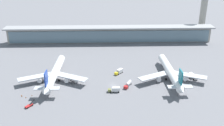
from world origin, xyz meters
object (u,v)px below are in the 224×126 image
airliner_left_stand (54,73)px  service_truck_at_far_stand_yellow (119,71)px  airliner_centre_stand (170,72)px  safety_cone_delta (32,95)px  service_truck_near_nose_red (128,84)px  safety_cone_alpha (26,97)px  service_truck_by_tail_white (193,76)px  service_truck_mid_apron_white (74,79)px  safety_cone_charlie (22,95)px  control_tower (204,4)px  service_truck_under_wing_red (29,105)px  service_truck_on_taxiway_olive (115,89)px  safety_cone_bravo (22,96)px

airliner_left_stand → service_truck_at_far_stand_yellow: airliner_left_stand is taller
airliner_centre_stand → safety_cone_delta: size_ratio=86.13×
airliner_left_stand → service_truck_near_nose_red: airliner_left_stand is taller
service_truck_at_far_stand_yellow → safety_cone_alpha: size_ratio=10.00×
service_truck_near_nose_red → safety_cone_alpha: service_truck_near_nose_red is taller
service_truck_near_nose_red → service_truck_by_tail_white: size_ratio=1.14×
airliner_left_stand → service_truck_at_far_stand_yellow: bearing=11.9°
service_truck_mid_apron_white → safety_cone_charlie: (-30.09, -17.61, -1.37)m
service_truck_by_tail_white → control_tower: bearing=68.6°
airliner_left_stand → service_truck_by_tail_white: (93.44, 0.10, -3.37)m
control_tower → airliner_centre_stand: bearing=-118.7°
control_tower → safety_cone_alpha: control_tower is taller
airliner_centre_stand → service_truck_under_wing_red: 92.52m
control_tower → service_truck_on_taxiway_olive: bearing=-128.4°
service_truck_at_far_stand_yellow → safety_cone_delta: (-54.25, -29.70, -1.37)m
airliner_centre_stand → service_truck_at_far_stand_yellow: airliner_centre_stand is taller
airliner_centre_stand → safety_cone_alpha: 94.02m
safety_cone_alpha → service_truck_by_tail_white: bearing=12.1°
airliner_centre_stand → service_truck_by_tail_white: (15.77, 0.52, -3.37)m
service_truck_under_wing_red → safety_cone_alpha: 10.92m
airliner_centre_stand → service_truck_under_wing_red: size_ratio=9.46×
safety_cone_delta → airliner_centre_stand: bearing=12.8°
service_truck_under_wing_red → safety_cone_charlie: (-7.82, 12.51, -0.49)m
service_truck_on_taxiway_olive → service_truck_at_far_stand_yellow: 26.80m
service_truck_mid_apron_white → service_truck_by_tail_white: 80.18m
service_truck_mid_apron_white → safety_cone_delta: 29.88m
safety_cone_charlie → airliner_left_stand: bearing=50.2°
service_truck_under_wing_red → service_truck_by_tail_white: 107.51m
control_tower → service_truck_by_tail_white: bearing=-111.4°
service_truck_near_nose_red → control_tower: bearing=52.7°
service_truck_near_nose_red → service_truck_on_taxiway_olive: bearing=-141.6°
service_truck_mid_apron_white → service_truck_by_tail_white: bearing=1.9°
airliner_left_stand → safety_cone_delta: (-10.54, -20.47, -4.75)m
service_truck_mid_apron_white → service_truck_by_tail_white: (80.13, 2.63, 0.00)m
service_truck_by_tail_white → safety_cone_delta: bearing=-168.8°
service_truck_on_taxiway_olive → service_truck_under_wing_red: bearing=-162.3°
airliner_centre_stand → safety_cone_charlie: bearing=-168.2°
control_tower → safety_cone_bravo: control_tower is taller
airliner_left_stand → control_tower: (132.93, 100.71, 26.43)m
airliner_centre_stand → service_truck_mid_apron_white: (-64.37, -2.10, -3.37)m
control_tower → safety_cone_bravo: 195.25m
service_truck_near_nose_red → safety_cone_delta: service_truck_near_nose_red is taller
airliner_left_stand → safety_cone_charlie: airliner_left_stand is taller
control_tower → safety_cone_charlie: control_tower is taller
airliner_left_stand → control_tower: control_tower is taller
service_truck_by_tail_white → safety_cone_charlie: size_ratio=10.91×
safety_cone_bravo → safety_cone_charlie: bearing=113.1°
service_truck_under_wing_red → safety_cone_alpha: (-4.58, 9.90, -0.49)m
service_truck_on_taxiway_olive → safety_cone_bravo: (-55.73, -4.06, -1.37)m
service_truck_near_nose_red → service_truck_under_wing_red: (-57.21, -22.39, -0.90)m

